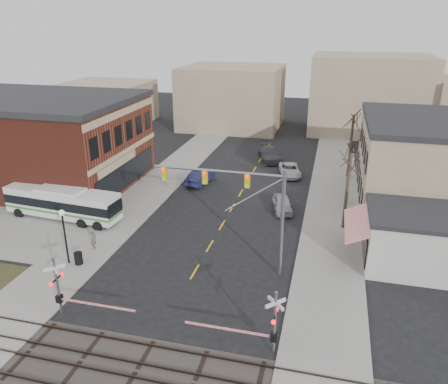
% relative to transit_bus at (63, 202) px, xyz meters
% --- Properties ---
extents(ground, '(160.00, 160.00, 0.00)m').
position_rel_transit_bus_xyz_m(ground, '(14.45, -7.77, -1.63)').
color(ground, black).
rests_on(ground, ground).
extents(sidewalk_west, '(5.00, 60.00, 0.12)m').
position_rel_transit_bus_xyz_m(sidewalk_west, '(4.95, 12.23, -1.57)').
color(sidewalk_west, gray).
rests_on(sidewalk_west, ground).
extents(sidewalk_east, '(5.00, 60.00, 0.12)m').
position_rel_transit_bus_xyz_m(sidewalk_east, '(23.95, 12.23, -1.57)').
color(sidewalk_east, gray).
rests_on(sidewalk_east, ground).
extents(ballast_strip, '(160.00, 5.00, 0.06)m').
position_rel_transit_bus_xyz_m(ballast_strip, '(14.45, -15.77, -1.60)').
color(ballast_strip, '#332D28').
rests_on(ballast_strip, ground).
extents(rail_tracks, '(160.00, 3.91, 0.14)m').
position_rel_transit_bus_xyz_m(rail_tracks, '(14.45, -15.77, -1.51)').
color(rail_tracks, '#2D231E').
rests_on(rail_tracks, ground).
extents(brick_building, '(30.40, 15.40, 9.60)m').
position_rel_transit_bus_xyz_m(brick_building, '(-12.53, 8.23, 3.18)').
color(brick_building, maroon).
rests_on(brick_building, ground).
extents(awning_shop, '(9.74, 6.20, 4.30)m').
position_rel_transit_bus_xyz_m(awning_shop, '(30.42, -0.77, 0.54)').
color(awning_shop, beige).
rests_on(awning_shop, ground).
extents(tree_east_a, '(0.28, 0.28, 6.75)m').
position_rel_transit_bus_xyz_m(tree_east_a, '(24.95, 4.23, 1.87)').
color(tree_east_a, '#382B21').
rests_on(tree_east_a, sidewalk_east).
extents(tree_east_b, '(0.28, 0.28, 6.30)m').
position_rel_transit_bus_xyz_m(tree_east_b, '(25.25, 10.23, 1.64)').
color(tree_east_b, '#382B21').
rests_on(tree_east_b, sidewalk_east).
extents(tree_east_c, '(0.28, 0.28, 7.20)m').
position_rel_transit_bus_xyz_m(tree_east_c, '(25.45, 18.23, 2.09)').
color(tree_east_c, '#382B21').
rests_on(tree_east_c, sidewalk_east).
extents(transit_bus, '(11.23, 3.34, 2.85)m').
position_rel_transit_bus_xyz_m(transit_bus, '(0.00, 0.00, 0.00)').
color(transit_bus, silver).
rests_on(transit_bus, ground).
extents(traffic_signal_mast, '(9.34, 0.30, 8.00)m').
position_rel_transit_bus_xyz_m(traffic_signal_mast, '(17.87, -4.55, 4.08)').
color(traffic_signal_mast, gray).
rests_on(traffic_signal_mast, ground).
extents(rr_crossing_west, '(5.60, 1.36, 4.00)m').
position_rel_transit_bus_xyz_m(rr_crossing_west, '(8.26, -12.41, 0.34)').
color(rr_crossing_west, gray).
rests_on(rr_crossing_west, ground).
extents(rr_crossing_east, '(5.60, 1.36, 4.00)m').
position_rel_transit_bus_xyz_m(rr_crossing_east, '(20.78, -12.64, 0.34)').
color(rr_crossing_east, gray).
rests_on(rr_crossing_east, ground).
extents(street_lamp, '(0.44, 0.44, 4.35)m').
position_rel_transit_bus_xyz_m(street_lamp, '(4.94, -7.05, 1.60)').
color(street_lamp, black).
rests_on(street_lamp, sidewalk_west).
extents(trash_bin, '(0.60, 0.60, 0.94)m').
position_rel_transit_bus_xyz_m(trash_bin, '(5.76, -6.99, -1.04)').
color(trash_bin, black).
rests_on(trash_bin, sidewalk_west).
extents(car_a, '(2.57, 4.35, 1.39)m').
position_rel_transit_bus_xyz_m(car_a, '(19.27, 6.75, -0.93)').
color(car_a, '#9A999D').
rests_on(car_a, ground).
extents(car_b, '(2.39, 4.81, 1.52)m').
position_rel_transit_bus_xyz_m(car_b, '(9.45, 11.95, -0.87)').
color(car_b, '#181B3C').
rests_on(car_b, ground).
extents(car_c, '(3.27, 5.18, 1.33)m').
position_rel_transit_bus_xyz_m(car_c, '(18.84, 17.15, -0.96)').
color(car_c, silver).
rests_on(car_c, ground).
extents(car_d, '(4.02, 6.18, 1.67)m').
position_rel_transit_bus_xyz_m(car_d, '(15.67, 22.53, -0.79)').
color(car_d, '#49484D').
rests_on(car_d, ground).
extents(pedestrian_near, '(0.57, 0.71, 1.68)m').
position_rel_transit_bus_xyz_m(pedestrian_near, '(5.69, -4.58, -0.66)').
color(pedestrian_near, '#63564F').
rests_on(pedestrian_near, sidewalk_west).
extents(pedestrian_far, '(0.90, 0.94, 1.52)m').
position_rel_transit_bus_xyz_m(pedestrian_far, '(5.05, -1.11, -0.75)').
color(pedestrian_far, '#383F62').
rests_on(pedestrian_far, sidewalk_west).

